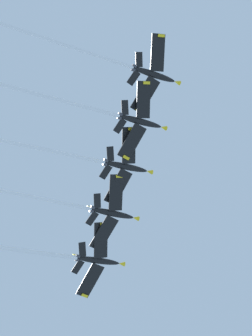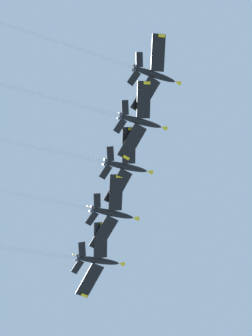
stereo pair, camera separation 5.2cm
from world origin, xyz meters
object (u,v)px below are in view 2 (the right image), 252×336
at_px(jet_far_right, 122,64).
at_px(jet_centre, 90,159).
at_px(jet_inner_left, 87,208).
at_px(jet_far_left, 65,256).
at_px(jet_inner_right, 112,114).

bearing_deg(jet_far_right, jet_centre, -179.73).
bearing_deg(jet_inner_left, jet_centre, -15.03).
distance_m(jet_far_left, jet_centre, 24.48).
distance_m(jet_inner_left, jet_far_right, 35.61).
height_order(jet_inner_left, jet_centre, jet_centre).
distance_m(jet_far_left, jet_inner_right, 36.32).
bearing_deg(jet_far_right, jet_inner_left, 175.16).
distance_m(jet_inner_left, jet_centre, 12.06).
relative_size(jet_far_left, jet_inner_left, 0.97).
relative_size(jet_inner_left, jet_far_right, 0.89).
relative_size(jet_centre, jet_far_right, 1.00).
relative_size(jet_far_left, jet_centre, 0.86).
bearing_deg(jet_centre, jet_far_left, 176.53).
height_order(jet_far_left, jet_inner_right, jet_far_left).
distance_m(jet_inner_right, jet_far_right, 12.05).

